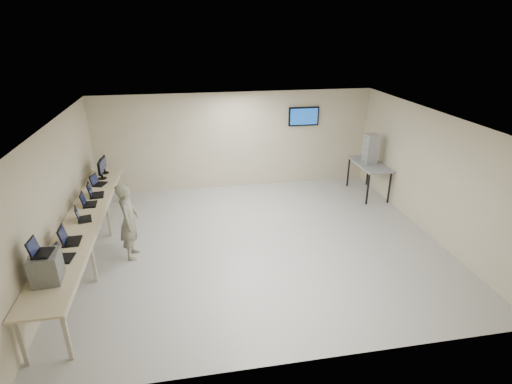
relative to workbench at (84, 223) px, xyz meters
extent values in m
cube|color=#BCBCBC|center=(3.59, 0.00, -0.83)|extent=(8.00, 7.00, 0.01)
cube|color=white|center=(3.59, 0.00, 1.97)|extent=(8.00, 7.00, 0.01)
cube|color=beige|center=(3.59, 3.50, 0.57)|extent=(8.00, 0.01, 2.80)
cube|color=beige|center=(3.59, -3.50, 0.57)|extent=(8.00, 0.01, 2.80)
cube|color=beige|center=(-0.41, 0.00, 0.57)|extent=(0.01, 7.00, 2.80)
cube|color=beige|center=(7.59, 0.00, 0.57)|extent=(0.01, 7.00, 2.80)
cube|color=black|center=(5.59, 3.48, 1.22)|extent=(0.15, 0.04, 0.15)
cube|color=black|center=(5.59, 3.44, 1.22)|extent=(0.90, 0.06, 0.55)
cube|color=navy|center=(5.59, 3.40, 1.22)|extent=(0.82, 0.01, 0.47)
cube|color=#D4B38B|center=(-0.01, 0.00, 0.05)|extent=(0.75, 6.00, 0.04)
cube|color=#B7B09B|center=(0.36, 0.00, 0.02)|extent=(0.02, 6.00, 0.06)
cube|color=#B7B09B|center=(-0.31, -2.85, -0.40)|extent=(0.06, 0.06, 0.86)
cube|color=#B7B09B|center=(0.29, -2.85, -0.40)|extent=(0.06, 0.06, 0.86)
cube|color=#B7B09B|center=(-0.31, -0.90, -0.40)|extent=(0.06, 0.06, 0.86)
cube|color=#B7B09B|center=(0.29, -0.90, -0.40)|extent=(0.06, 0.06, 0.86)
cube|color=#B7B09B|center=(-0.31, 0.90, -0.40)|extent=(0.06, 0.06, 0.86)
cube|color=#B7B09B|center=(0.29, 0.90, -0.40)|extent=(0.06, 0.06, 0.86)
cube|color=#B7B09B|center=(-0.31, 2.85, -0.40)|extent=(0.06, 0.06, 0.86)
cube|color=#B7B09B|center=(0.29, 2.85, -0.40)|extent=(0.06, 0.06, 0.86)
cube|color=slate|center=(-0.06, -2.10, 0.31)|extent=(0.44, 0.49, 0.48)
cube|color=black|center=(-0.06, -2.10, 0.56)|extent=(0.26, 0.35, 0.02)
cube|color=black|center=(-0.18, -2.10, 0.69)|extent=(0.08, 0.32, 0.24)
cube|color=#101533|center=(-0.17, -2.10, 0.69)|extent=(0.06, 0.28, 0.20)
cube|color=black|center=(0.02, -1.50, 0.08)|extent=(0.28, 0.37, 0.02)
cube|color=black|center=(-0.10, -1.50, 0.22)|extent=(0.10, 0.33, 0.24)
cube|color=#101533|center=(-0.09, -1.50, 0.22)|extent=(0.08, 0.29, 0.20)
cube|color=black|center=(0.00, -0.92, 0.09)|extent=(0.30, 0.40, 0.02)
cube|color=black|center=(-0.14, -0.92, 0.24)|extent=(0.09, 0.37, 0.28)
cube|color=#101533|center=(-0.12, -0.92, 0.24)|extent=(0.06, 0.33, 0.23)
cube|color=black|center=(0.04, -0.02, 0.08)|extent=(0.33, 0.40, 0.02)
cube|color=black|center=(-0.09, -0.02, 0.22)|extent=(0.14, 0.34, 0.25)
cube|color=#101533|center=(-0.08, -0.02, 0.22)|extent=(0.11, 0.29, 0.21)
cube|color=black|center=(0.00, 0.71, 0.08)|extent=(0.29, 0.38, 0.02)
cube|color=black|center=(-0.13, 0.71, 0.23)|extent=(0.09, 0.35, 0.26)
cube|color=#101533|center=(-0.12, 0.71, 0.23)|extent=(0.07, 0.31, 0.22)
cube|color=black|center=(0.06, 1.22, 0.09)|extent=(0.33, 0.43, 0.02)
cube|color=black|center=(-0.09, 1.22, 0.24)|extent=(0.12, 0.38, 0.29)
cube|color=#101533|center=(-0.07, 1.22, 0.24)|extent=(0.09, 0.34, 0.24)
cube|color=black|center=(0.00, 1.92, 0.08)|extent=(0.34, 0.40, 0.02)
cube|color=black|center=(-0.12, 1.92, 0.22)|extent=(0.16, 0.33, 0.24)
cube|color=#101533|center=(-0.11, 1.92, 0.22)|extent=(0.13, 0.29, 0.20)
cylinder|color=black|center=(-0.01, 2.34, 0.08)|extent=(0.22, 0.22, 0.02)
cube|color=black|center=(-0.01, 2.34, 0.18)|extent=(0.04, 0.03, 0.17)
cube|color=black|center=(-0.01, 2.34, 0.39)|extent=(0.05, 0.48, 0.32)
cube|color=#101533|center=(0.02, 2.34, 0.39)|extent=(0.00, 0.44, 0.28)
cylinder|color=black|center=(-0.01, 2.75, 0.08)|extent=(0.20, 0.20, 0.01)
cube|color=black|center=(-0.01, 2.75, 0.17)|extent=(0.04, 0.03, 0.16)
cube|color=black|center=(-0.01, 2.75, 0.36)|extent=(0.05, 0.44, 0.29)
cube|color=#101533|center=(0.01, 2.75, 0.36)|extent=(0.00, 0.40, 0.25)
imported|color=gray|center=(0.90, -0.09, 0.00)|extent=(0.44, 0.63, 1.65)
cube|color=gray|center=(7.19, 2.17, 0.08)|extent=(0.72, 1.55, 0.04)
cube|color=black|center=(6.88, 1.50, -0.38)|extent=(0.04, 0.04, 0.89)
cube|color=black|center=(6.88, 2.85, -0.38)|extent=(0.04, 0.04, 0.89)
cube|color=black|center=(7.50, 1.50, -0.38)|extent=(0.04, 0.04, 0.89)
cube|color=black|center=(7.50, 2.85, -0.38)|extent=(0.04, 0.04, 0.89)
cube|color=#A4A7AA|center=(7.17, 2.17, 0.19)|extent=(0.32, 0.35, 0.17)
cube|color=#A4A7AA|center=(7.17, 2.17, 0.36)|extent=(0.32, 0.35, 0.17)
cube|color=#A4A7AA|center=(7.17, 2.17, 0.52)|extent=(0.32, 0.35, 0.17)
cube|color=#A4A7AA|center=(7.17, 2.17, 0.69)|extent=(0.32, 0.35, 0.17)
cube|color=#A4A7AA|center=(7.17, 2.17, 0.86)|extent=(0.32, 0.35, 0.17)
camera|label=1|loc=(2.16, -7.71, 3.72)|focal=28.00mm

